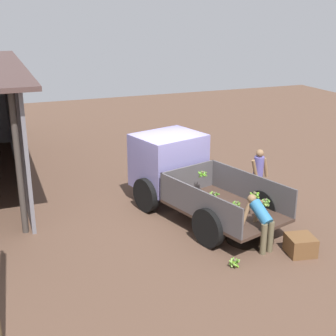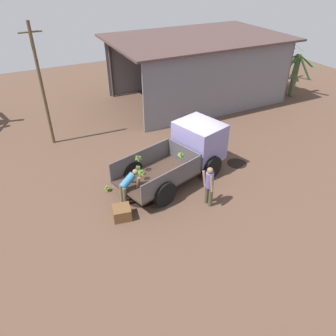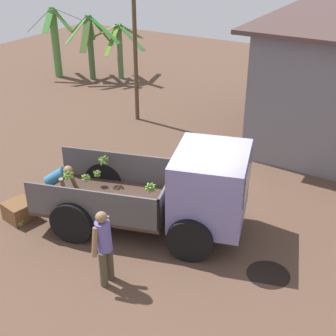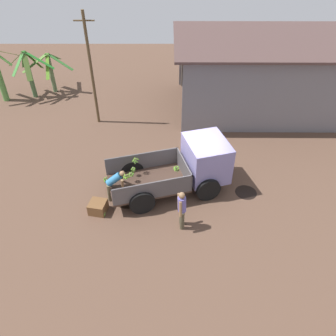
# 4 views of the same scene
# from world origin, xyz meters

# --- Properties ---
(ground) EXTENTS (36.00, 36.00, 0.00)m
(ground) POSITION_xyz_m (0.00, 0.00, 0.00)
(ground) COLOR brown
(mud_patch_0) EXTENTS (0.88, 0.88, 0.01)m
(mud_patch_0) POSITION_xyz_m (2.15, -0.78, 0.00)
(mud_patch_0) COLOR black
(mud_patch_0) RESTS_ON ground
(mud_patch_1) EXTENTS (1.20, 1.20, 0.01)m
(mud_patch_1) POSITION_xyz_m (-2.59, -1.11, 0.00)
(mud_patch_1) COLOR black
(mud_patch_1) RESTS_ON ground
(cargo_truck) EXTENTS (5.01, 3.11, 2.04)m
(cargo_truck) POSITION_xyz_m (0.02, -0.28, 1.09)
(cargo_truck) COLOR #3F2C23
(cargo_truck) RESTS_ON ground
(warehouse_shed) EXTENTS (10.33, 6.78, 3.80)m
(warehouse_shed) POSITION_xyz_m (4.96, 6.74, 2.74)
(warehouse_shed) COLOR slate
(warehouse_shed) RESTS_ON ground
(utility_pole) EXTENTS (0.95, 0.14, 5.59)m
(utility_pole) POSITION_xyz_m (-4.75, 4.89, 2.89)
(utility_pole) COLOR brown
(utility_pole) RESTS_ON ground
(banana_palm_4) EXTENTS (2.82, 2.74, 2.40)m
(banana_palm_4) POSITION_xyz_m (-8.13, 8.64, 1.34)
(banana_palm_4) COLOR #60794D
(banana_palm_4) RESTS_ON ground
(banana_palm_5) EXTENTS (2.59, 2.10, 2.79)m
(banana_palm_5) POSITION_xyz_m (-9.13, 7.90, 1.53)
(banana_palm_5) COLOR #4A6A3F
(banana_palm_5) RESTS_ON ground
(person_foreground_visitor) EXTENTS (0.34, 0.63, 1.62)m
(person_foreground_visitor) POSITION_xyz_m (-0.54, -2.57, 0.90)
(person_foreground_visitor) COLOR #494330
(person_foreground_visitor) RESTS_ON ground
(person_worker_loading) EXTENTS (0.78, 0.68, 1.28)m
(person_worker_loading) POSITION_xyz_m (-3.09, -1.07, 0.76)
(person_worker_loading) COLOR brown
(person_worker_loading) RESTS_ON ground
(banana_bunch_on_ground_0) EXTENTS (0.21, 0.22, 0.18)m
(banana_bunch_on_ground_0) POSITION_xyz_m (-3.45, -2.07, 0.10)
(banana_bunch_on_ground_0) COLOR brown
(banana_bunch_on_ground_0) RESTS_ON ground
(banana_bunch_on_ground_1) EXTENTS (0.27, 0.27, 0.21)m
(banana_bunch_on_ground_1) POSITION_xyz_m (-3.61, -0.10, 0.11)
(banana_bunch_on_ground_1) COLOR brown
(banana_bunch_on_ground_1) RESTS_ON ground
(wooden_crate_0) EXTENTS (0.72, 0.72, 0.45)m
(wooden_crate_0) POSITION_xyz_m (-3.65, -1.83, 0.22)
(wooden_crate_0) COLOR brown
(wooden_crate_0) RESTS_ON ground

